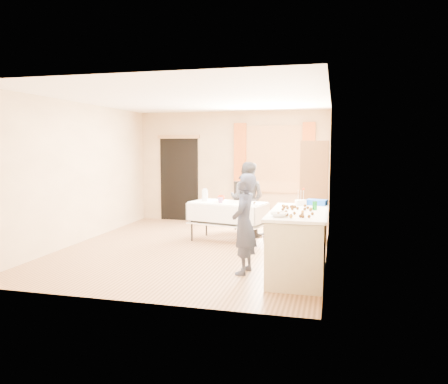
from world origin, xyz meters
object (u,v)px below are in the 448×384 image
(girl, at_px, (244,224))
(woman, at_px, (247,199))
(counter, at_px, (298,244))
(party_table, at_px, (228,218))
(chair, at_px, (245,216))
(cabinet, at_px, (314,192))

(girl, xyz_separation_m, woman, (-0.47, 2.58, 0.03))
(counter, xyz_separation_m, party_table, (-1.47, 1.90, -0.01))
(girl, bearing_deg, woman, -165.94)
(party_table, bearing_deg, woman, 81.07)
(party_table, xyz_separation_m, woman, (0.25, 0.61, 0.30))
(party_table, distance_m, chair, 1.09)
(cabinet, xyz_separation_m, woman, (-1.32, 0.20, -0.21))
(cabinet, xyz_separation_m, counter, (-0.10, -2.31, -0.50))
(counter, distance_m, chair, 3.28)
(counter, xyz_separation_m, chair, (-1.36, 2.98, -0.14))
(chair, height_order, woman, woman)
(girl, distance_m, woman, 2.62)
(counter, height_order, girl, girl)
(chair, xyz_separation_m, woman, (0.14, -0.46, 0.43))
(girl, bearing_deg, party_table, -156.24)
(party_table, distance_m, girl, 2.10)
(chair, bearing_deg, girl, -98.38)
(chair, bearing_deg, counter, -85.10)
(cabinet, distance_m, woman, 1.35)
(party_table, height_order, girl, girl)
(woman, bearing_deg, girl, 106.31)
(cabinet, relative_size, woman, 1.28)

